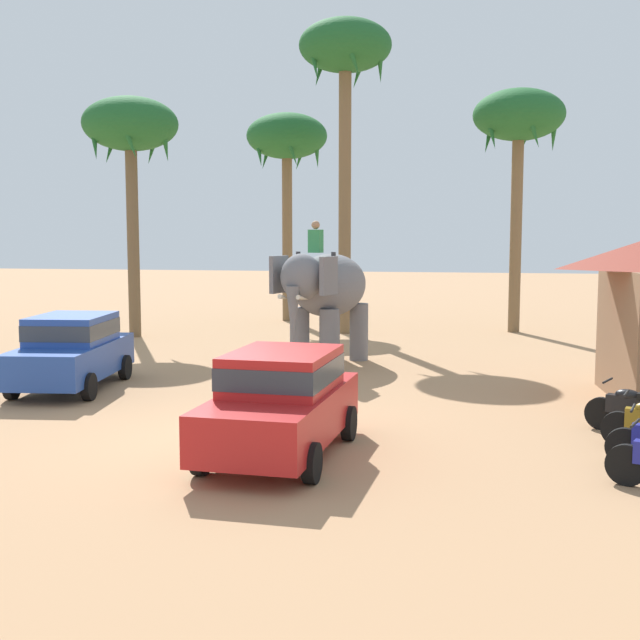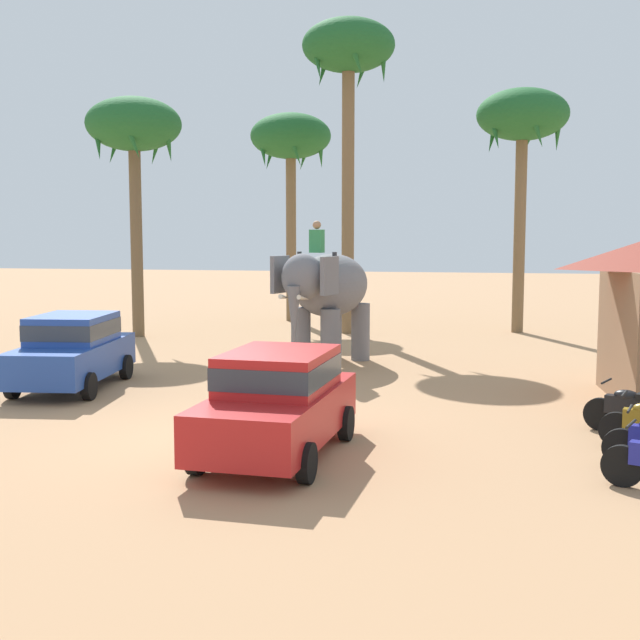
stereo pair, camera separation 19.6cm
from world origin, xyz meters
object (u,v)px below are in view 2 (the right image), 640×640
at_px(motorcycle_fourth_in_row, 634,409).
at_px(palm_tree_behind_elephant, 291,142).
at_px(elephant_with_mahout, 327,292).
at_px(palm_tree_left_of_road, 522,122).
at_px(palm_tree_near_hut, 348,59).
at_px(car_sedan_foreground, 278,399).
at_px(car_parked_far_side, 73,348).
at_px(palm_tree_far_back, 134,131).

relative_size(motorcycle_fourth_in_row, palm_tree_behind_elephant, 0.20).
relative_size(elephant_with_mahout, palm_tree_left_of_road, 0.47).
height_order(palm_tree_behind_elephant, palm_tree_near_hut, palm_tree_near_hut).
height_order(car_sedan_foreground, motorcycle_fourth_in_row, car_sedan_foreground).
relative_size(car_parked_far_side, palm_tree_far_back, 0.53).
bearing_deg(palm_tree_left_of_road, palm_tree_near_hut, -166.88).
height_order(motorcycle_fourth_in_row, palm_tree_left_of_road, palm_tree_left_of_road).
distance_m(elephant_with_mahout, palm_tree_left_of_road, 11.37).
bearing_deg(palm_tree_left_of_road, elephant_with_mahout, -122.60).
distance_m(car_parked_far_side, motorcycle_fourth_in_row, 12.13).
bearing_deg(palm_tree_near_hut, elephant_with_mahout, -85.46).
bearing_deg(palm_tree_far_back, car_parked_far_side, -75.72).
bearing_deg(palm_tree_behind_elephant, palm_tree_near_hut, -51.68).
bearing_deg(elephant_with_mahout, car_sedan_foreground, -84.66).
distance_m(elephant_with_mahout, palm_tree_far_back, 10.19).
xyz_separation_m(palm_tree_behind_elephant, palm_tree_far_back, (-4.06, -5.89, -0.16)).
height_order(car_parked_far_side, palm_tree_near_hut, palm_tree_near_hut).
bearing_deg(car_sedan_foreground, elephant_with_mahout, 95.34).
distance_m(motorcycle_fourth_in_row, palm_tree_near_hut, 17.91).
bearing_deg(car_sedan_foreground, palm_tree_left_of_road, 75.49).
xyz_separation_m(car_sedan_foreground, car_parked_far_side, (-6.02, 4.72, 0.00)).
bearing_deg(elephant_with_mahout, palm_tree_far_back, 147.45).
relative_size(car_parked_far_side, palm_tree_near_hut, 0.39).
bearing_deg(palm_tree_near_hut, palm_tree_behind_elephant, 128.32).
relative_size(palm_tree_behind_elephant, palm_tree_far_back, 1.02).
xyz_separation_m(car_sedan_foreground, palm_tree_near_hut, (-1.41, 16.14, 8.56)).
relative_size(palm_tree_behind_elephant, palm_tree_near_hut, 0.76).
distance_m(car_parked_far_side, palm_tree_left_of_road, 17.81).
distance_m(palm_tree_near_hut, palm_tree_left_of_road, 6.45).
xyz_separation_m(car_parked_far_side, palm_tree_near_hut, (4.61, 11.41, 8.56)).
bearing_deg(car_sedan_foreground, car_parked_far_side, 141.87).
bearing_deg(palm_tree_left_of_road, car_sedan_foreground, -104.51).
bearing_deg(palm_tree_behind_elephant, palm_tree_far_back, -124.59).
bearing_deg(elephant_with_mahout, palm_tree_left_of_road, 57.40).
xyz_separation_m(car_parked_far_side, palm_tree_far_back, (-2.33, 9.16, 6.03)).
distance_m(car_sedan_foreground, palm_tree_behind_elephant, 21.17).
xyz_separation_m(motorcycle_fourth_in_row, palm_tree_behind_elephant, (-10.19, 17.28, 6.66)).
xyz_separation_m(elephant_with_mahout, palm_tree_left_of_road, (5.39, 8.42, 5.41)).
height_order(palm_tree_behind_elephant, palm_tree_left_of_road, palm_tree_left_of_road).
xyz_separation_m(motorcycle_fourth_in_row, palm_tree_far_back, (-14.25, 11.38, 6.50)).
xyz_separation_m(elephant_with_mahout, motorcycle_fourth_in_row, (6.75, -6.59, -1.53)).
distance_m(palm_tree_left_of_road, palm_tree_far_back, 13.40).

